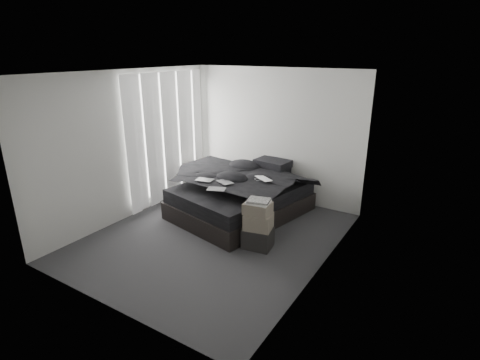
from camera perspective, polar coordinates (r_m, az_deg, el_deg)
The scene contains 25 objects.
floor at distance 6.22m, azimuth -3.95°, elevation -8.62°, with size 3.60×4.20×0.01m, color #303032.
ceiling at distance 5.51m, azimuth -4.59°, elevation 16.06°, with size 3.60×4.20×0.01m, color white.
wall_back at distance 7.47m, azimuth 5.32°, elevation 6.78°, with size 3.60×0.01×2.60m, color silver.
wall_front at distance 4.31m, azimuth -20.88°, elevation -3.85°, with size 3.60×0.01×2.60m, color silver.
wall_left at distance 6.91m, azimuth -16.46°, elevation 5.06°, with size 0.01×4.20×2.60m, color silver.
wall_right at distance 4.93m, azimuth 12.94°, elevation -0.19°, with size 0.01×4.20×2.60m, color silver.
window_left at distance 7.50m, azimuth -11.30°, elevation 6.93°, with size 0.02×2.00×2.30m, color white.
curtain_left at distance 7.48m, azimuth -10.98°, elevation 6.37°, with size 0.06×2.12×2.48m, color white.
bed at distance 6.97m, azimuth 0.12°, elevation -3.93°, with size 1.76×2.32×0.32m, color black.
mattress at distance 6.87m, azimuth 0.12°, elevation -1.77°, with size 1.69×2.25×0.25m, color black.
duvet at distance 6.74m, azimuth -0.21°, elevation 0.17°, with size 1.71×1.98×0.27m, color black.
pillow_lower at distance 7.47m, azimuth 4.60°, elevation 1.58°, with size 0.70×0.47×0.16m, color black.
pillow_upper at distance 7.36m, azimuth 4.99°, elevation 2.53°, with size 0.65×0.45×0.15m, color black.
laptop at distance 6.50m, azimuth 3.19°, elevation 0.79°, with size 0.37×0.24×0.03m, color silver.
comic_a at distance 6.53m, azimuth -5.43°, elevation 0.72°, with size 0.29×0.19×0.01m, color black.
comic_b at distance 6.39m, azimuth -2.31°, elevation 0.46°, with size 0.29×0.19×0.01m, color black.
comic_c at distance 6.07m, azimuth -3.65°, elevation -0.52°, with size 0.29×0.19×0.01m, color black.
side_stand at distance 7.97m, azimuth -6.68°, elevation 0.29°, with size 0.36×0.36×0.67m, color black.
papers at distance 7.85m, azimuth -6.80°, elevation 2.61°, with size 0.26×0.19×0.01m, color white.
floor_books at distance 7.16m, azimuth -8.34°, elevation -4.32°, with size 0.13×0.19×0.13m, color black.
box_lower at distance 5.84m, azimuth 2.73°, elevation -8.76°, with size 0.43×0.34×0.32m, color black.
box_mid at distance 5.70m, azimuth 2.83°, elevation -6.30°, with size 0.41×0.32×0.25m, color #635A4E.
box_upper at distance 5.63m, azimuth 2.72°, elevation -4.33°, with size 0.39×0.31×0.17m, color #635A4E.
art_book_white at distance 5.59m, azimuth 2.82°, elevation -3.39°, with size 0.33×0.26×0.03m, color silver.
art_book_snake at distance 5.56m, azimuth 2.88°, elevation -3.14°, with size 0.32×0.25×0.03m, color silver.
Camera 1 is at (3.26, -4.43, 2.89)m, focal length 28.00 mm.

